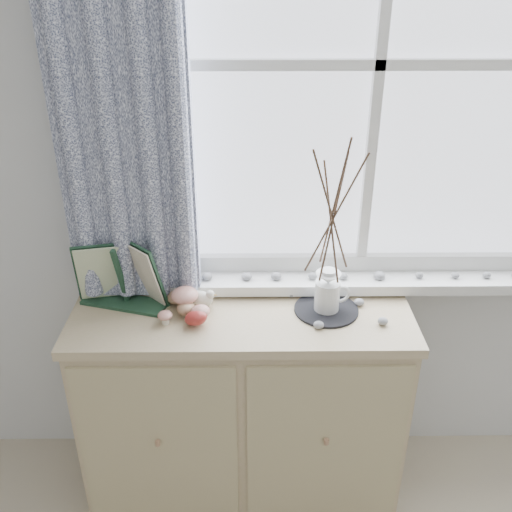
# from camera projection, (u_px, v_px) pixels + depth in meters

# --- Properties ---
(sideboard) EXTENTS (1.20, 0.45, 0.85)m
(sideboard) POSITION_uv_depth(u_px,v_px,m) (243.00, 405.00, 2.20)
(sideboard) COLOR tan
(sideboard) RESTS_ON ground
(botanical_book) EXTENTS (0.38, 0.23, 0.25)m
(botanical_book) POSITION_uv_depth(u_px,v_px,m) (120.00, 278.00, 1.96)
(botanical_book) COLOR #1D3C28
(botanical_book) RESTS_ON sideboard
(toadstool_cluster) EXTENTS (0.18, 0.15, 0.09)m
(toadstool_cluster) POSITION_uv_depth(u_px,v_px,m) (186.00, 302.00, 1.97)
(toadstool_cluster) COLOR silver
(toadstool_cluster) RESTS_ON sideboard
(wooden_eggs) EXTENTS (0.14, 0.18, 0.08)m
(wooden_eggs) POSITION_uv_depth(u_px,v_px,m) (186.00, 308.00, 1.97)
(wooden_eggs) COLOR tan
(wooden_eggs) RESTS_ON sideboard
(songbird_figurine) EXTENTS (0.14, 0.08, 0.07)m
(songbird_figurine) POSITION_uv_depth(u_px,v_px,m) (199.00, 298.00, 2.02)
(songbird_figurine) COLOR white
(songbird_figurine) RESTS_ON sideboard
(crocheted_doily) EXTENTS (0.23, 0.23, 0.01)m
(crocheted_doily) POSITION_uv_depth(u_px,v_px,m) (326.00, 310.00, 2.01)
(crocheted_doily) COLOR black
(crocheted_doily) RESTS_ON sideboard
(twig_pitcher) EXTENTS (0.27, 0.27, 0.66)m
(twig_pitcher) POSITION_uv_depth(u_px,v_px,m) (333.00, 212.00, 1.83)
(twig_pitcher) COLOR silver
(twig_pitcher) RESTS_ON crocheted_doily
(sideboard_pebbles) EXTENTS (0.34, 0.23, 0.03)m
(sideboard_pebbles) POSITION_uv_depth(u_px,v_px,m) (335.00, 308.00, 2.00)
(sideboard_pebbles) COLOR #959597
(sideboard_pebbles) RESTS_ON sideboard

